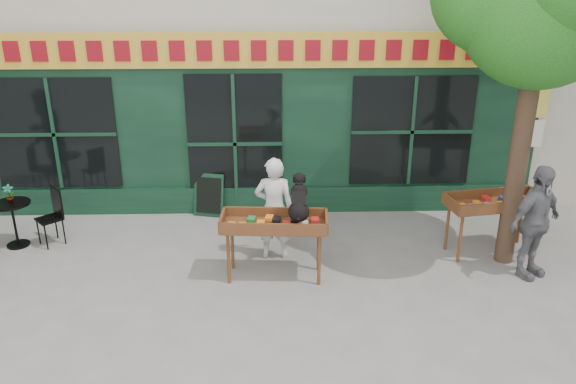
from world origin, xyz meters
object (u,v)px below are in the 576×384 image
object	(u,v)px
book_cart_right	(495,205)
bistro_table	(13,215)
woman	(274,208)
man_right	(535,222)
book_cart_center	(274,226)
dog	(299,197)

from	to	relation	value
book_cart_right	bistro_table	distance (m)	7.74
woman	man_right	world-z (taller)	man_right
man_right	bistro_table	xyz separation A→B (m)	(-8.02, 1.19, -0.32)
book_cart_center	bistro_table	xyz separation A→B (m)	(-4.25, 1.13, -0.28)
book_cart_center	dog	world-z (taller)	dog
book_cart_right	man_right	distance (m)	0.81
dog	man_right	bearing A→B (deg)	3.37
woman	bistro_table	size ratio (longest dim) A/B	2.17
book_cart_center	woman	world-z (taller)	woman
book_cart_center	dog	distance (m)	0.59
man_right	bistro_table	size ratio (longest dim) A/B	2.27
man_right	bistro_table	world-z (taller)	man_right
book_cart_right	book_cart_center	bearing A→B (deg)	-178.13
dog	woman	distance (m)	0.91
woman	man_right	xyz separation A→B (m)	(3.77, -0.71, 0.04)
book_cart_center	book_cart_right	xyz separation A→B (m)	(3.47, 0.69, 0.00)
book_cart_center	book_cart_right	size ratio (longest dim) A/B	0.97
woman	book_cart_right	world-z (taller)	woman
book_cart_center	woman	size ratio (longest dim) A/B	0.93
book_cart_right	bistro_table	xyz separation A→B (m)	(-7.72, 0.44, -0.28)
book_cart_center	man_right	xyz separation A→B (m)	(3.77, -0.06, 0.04)
book_cart_center	book_cart_right	bearing A→B (deg)	14.78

